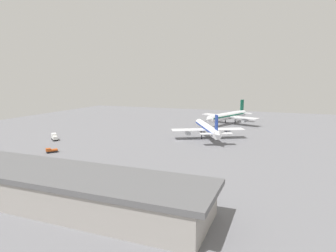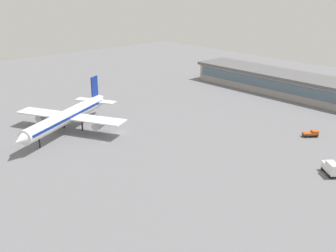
# 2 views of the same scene
# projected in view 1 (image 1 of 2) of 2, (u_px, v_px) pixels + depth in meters

# --- Properties ---
(ground) EXTENTS (288.00, 288.00, 0.00)m
(ground) POSITION_uv_depth(u_px,v_px,m) (179.00, 141.00, 140.98)
(ground) COLOR slate
(terminal_building) EXTENTS (81.42, 17.76, 8.28)m
(terminal_building) POSITION_uv_depth(u_px,v_px,m) (50.00, 185.00, 70.76)
(terminal_building) COLOR #9E9993
(terminal_building) RESTS_ON ground
(airplane_at_gate) EXTENTS (34.89, 41.87, 13.82)m
(airplane_at_gate) POSITION_uv_depth(u_px,v_px,m) (207.00, 128.00, 146.99)
(airplane_at_gate) COLOR white
(airplane_at_gate) RESTS_ON ground
(airplane_taxiing) EXTENTS (39.29, 47.66, 15.10)m
(airplane_taxiing) POSITION_uv_depth(u_px,v_px,m) (228.00, 116.00, 191.90)
(airplane_taxiing) COLOR white
(airplane_taxiing) RESTS_ON ground
(catering_truck) EXTENTS (5.59, 4.94, 3.30)m
(catering_truck) POSITION_uv_depth(u_px,v_px,m) (54.00, 137.00, 142.17)
(catering_truck) COLOR black
(catering_truck) RESTS_ON ground
(pushback_tractor) EXTENTS (4.16, 4.66, 1.90)m
(pushback_tractor) POSITION_uv_depth(u_px,v_px,m) (51.00, 150.00, 118.49)
(pushback_tractor) COLOR black
(pushback_tractor) RESTS_ON ground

